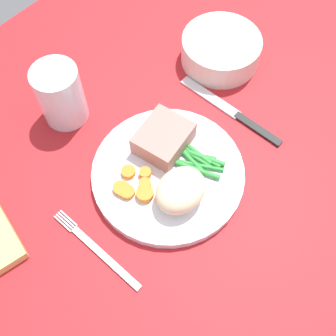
{
  "coord_description": "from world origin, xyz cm",
  "views": [
    {
      "loc": [
        -23.48,
        -20.33,
        59.39
      ],
      "look_at": [
        -1.22,
        -0.88,
        4.6
      ],
      "focal_mm": 44.46,
      "sensor_mm": 36.0,
      "label": 1
    }
  ],
  "objects": [
    {
      "name": "dining_table",
      "position": [
        0.0,
        0.0,
        1.0
      ],
      "size": [
        120.0,
        90.0,
        2.0
      ],
      "color": "red",
      "rests_on": "ground"
    },
    {
      "name": "knife",
      "position": [
        14.96,
        -1.16,
        2.2
      ],
      "size": [
        1.7,
        20.5,
        0.64
      ],
      "rotation": [
        0.0,
        0.0,
        0.04
      ],
      "color": "black",
      "rests_on": "dining_table"
    },
    {
      "name": "mashed_potatoes",
      "position": [
        -3.32,
        -5.08,
        6.0
      ],
      "size": [
        7.97,
        6.5,
        4.79
      ],
      "primitive_type": "ellipsoid",
      "color": "beige",
      "rests_on": "dinner_plate"
    },
    {
      "name": "salad_bowl",
      "position": [
        22.94,
        7.81,
        4.77
      ],
      "size": [
        13.96,
        13.96,
        4.91
      ],
      "color": "silver",
      "rests_on": "dining_table"
    },
    {
      "name": "fork",
      "position": [
        -16.76,
        -1.13,
        2.2
      ],
      "size": [
        1.44,
        16.6,
        0.4
      ],
      "rotation": [
        0.0,
        0.0,
        0.02
      ],
      "color": "silver",
      "rests_on": "dining_table"
    },
    {
      "name": "dinner_plate",
      "position": [
        -1.22,
        -0.88,
        2.8
      ],
      "size": [
        23.37,
        23.37,
        1.6
      ],
      "primitive_type": "cylinder",
      "color": "white",
      "rests_on": "dining_table"
    },
    {
      "name": "carrot_slices",
      "position": [
        -6.58,
        1.06,
        4.11
      ],
      "size": [
        6.23,
        6.79,
        1.21
      ],
      "color": "orange",
      "rests_on": "dinner_plate"
    },
    {
      "name": "green_beans",
      "position": [
        3.09,
        -3.03,
        3.97
      ],
      "size": [
        5.43,
        10.01,
        0.85
      ],
      "color": "#2D8C38",
      "rests_on": "dinner_plate"
    },
    {
      "name": "water_glass",
      "position": [
        -3.53,
        19.67,
        6.42
      ],
      "size": [
        7.32,
        7.32,
        10.26
      ],
      "color": "silver",
      "rests_on": "dining_table"
    },
    {
      "name": "meat_portion",
      "position": [
        1.94,
        2.8,
        5.37
      ],
      "size": [
        9.03,
        8.05,
        3.54
      ],
      "primitive_type": "cube",
      "rotation": [
        0.0,
        0.0,
        0.14
      ],
      "color": "#B2756B",
      "rests_on": "dinner_plate"
    }
  ]
}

